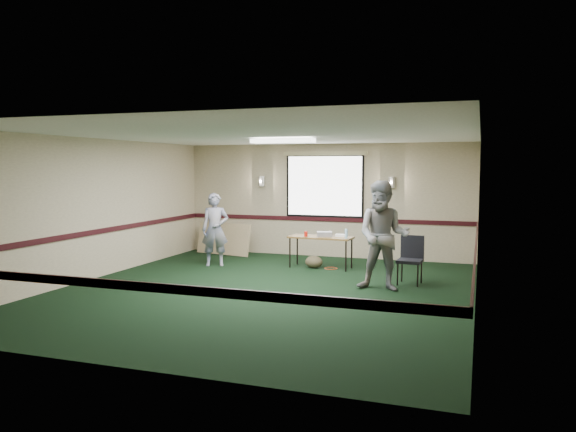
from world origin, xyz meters
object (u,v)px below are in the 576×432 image
(conference_chair, at_px, (411,256))
(person_right, at_px, (383,236))
(folding_table, at_px, (321,239))
(person_left, at_px, (215,229))
(projector, at_px, (324,234))

(conference_chair, distance_m, person_right, 0.95)
(folding_table, distance_m, person_left, 2.31)
(folding_table, distance_m, projector, 0.13)
(projector, bearing_deg, folding_table, 170.42)
(projector, xyz_separation_m, conference_chair, (1.93, -1.01, -0.21))
(person_left, relative_size, person_right, 0.83)
(projector, distance_m, person_left, 2.38)
(folding_table, bearing_deg, projector, 14.33)
(person_right, bearing_deg, conference_chair, 63.08)
(folding_table, xyz_separation_m, person_right, (1.61, -1.75, 0.33))
(projector, height_order, conference_chair, conference_chair)
(person_right, bearing_deg, projector, 131.89)
(folding_table, height_order, person_right, person_right)
(folding_table, bearing_deg, person_right, -43.77)
(conference_chair, bearing_deg, person_right, -113.02)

